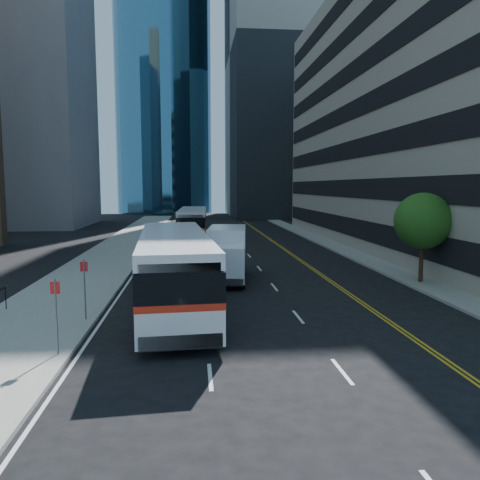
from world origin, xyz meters
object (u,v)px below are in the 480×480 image
at_px(street_tree, 423,221).
at_px(box_truck, 227,253).
at_px(bus_rear, 193,223).
at_px(bus_front, 174,268).

relative_size(street_tree, box_truck, 0.76).
xyz_separation_m(bus_rear, box_truck, (2.06, -21.95, -0.12)).
height_order(bus_rear, box_truck, bus_rear).
xyz_separation_m(bus_front, bus_rear, (0.80, 28.36, -0.13)).
bearing_deg(bus_rear, bus_front, -89.75).
bearing_deg(bus_rear, box_truck, -82.78).
distance_m(street_tree, bus_front, 14.51).
bearing_deg(street_tree, box_truck, 167.49).
relative_size(bus_rear, box_truck, 1.88).
bearing_deg(bus_front, bus_rear, 84.42).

